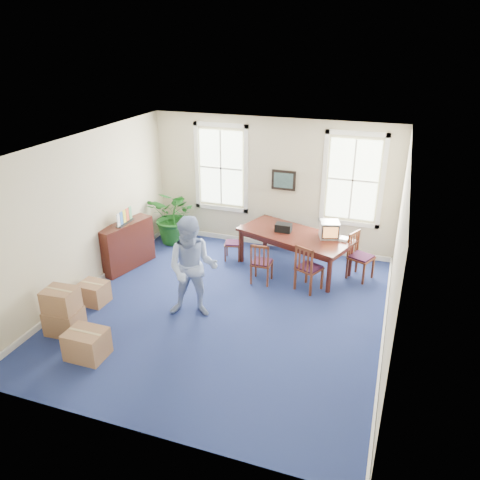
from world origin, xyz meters
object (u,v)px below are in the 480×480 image
(chair_near_left, at_px, (262,262))
(credenza, at_px, (127,246))
(cardboard_boxes, at_px, (78,309))
(potted_plant, at_px, (175,216))
(conference_table, at_px, (294,251))
(crt_tv, at_px, (329,229))
(man, at_px, (193,268))

(chair_near_left, height_order, credenza, credenza)
(cardboard_boxes, bearing_deg, potted_plant, 91.47)
(chair_near_left, relative_size, cardboard_boxes, 0.59)
(conference_table, height_order, crt_tv, crt_tv)
(credenza, bearing_deg, crt_tv, 30.59)
(conference_table, bearing_deg, cardboard_boxes, -110.04)
(cardboard_boxes, bearing_deg, conference_table, 50.17)
(cardboard_boxes, bearing_deg, chair_near_left, 47.87)
(conference_table, height_order, potted_plant, potted_plant)
(cardboard_boxes, bearing_deg, crt_tv, 44.47)
(chair_near_left, distance_m, credenza, 3.11)
(conference_table, bearing_deg, potted_plant, -168.33)
(crt_tv, bearing_deg, potted_plant, 157.66)
(conference_table, relative_size, potted_plant, 1.74)
(man, xyz_separation_m, credenza, (-2.25, 1.32, -0.45))
(chair_near_left, bearing_deg, man, 61.86)
(credenza, bearing_deg, potted_plant, 90.26)
(chair_near_left, xyz_separation_m, credenza, (-3.09, -0.33, 0.07))
(conference_table, height_order, chair_near_left, chair_near_left)
(chair_near_left, xyz_separation_m, man, (-0.84, -1.66, 0.52))
(crt_tv, bearing_deg, conference_table, 167.85)
(man, relative_size, potted_plant, 1.37)
(chair_near_left, bearing_deg, potted_plant, -27.20)
(man, height_order, potted_plant, man)
(conference_table, bearing_deg, crt_tv, 24.19)
(crt_tv, distance_m, chair_near_left, 1.65)
(man, distance_m, cardboard_boxes, 2.15)
(crt_tv, height_order, man, man)
(chair_near_left, xyz_separation_m, cardboard_boxes, (-2.57, -2.84, -0.01))
(credenza, bearing_deg, conference_table, 32.84)
(chair_near_left, bearing_deg, credenza, 5.04)
(credenza, relative_size, potted_plant, 0.95)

